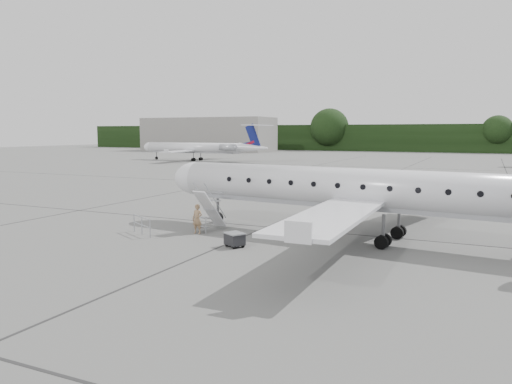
% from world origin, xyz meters
% --- Properties ---
extents(ground, '(320.00, 320.00, 0.00)m').
position_xyz_m(ground, '(0.00, 0.00, 0.00)').
color(ground, slate).
rests_on(ground, ground).
extents(treeline, '(260.00, 4.00, 8.00)m').
position_xyz_m(treeline, '(0.00, 130.00, 4.00)').
color(treeline, black).
rests_on(treeline, ground).
extents(terminal_building, '(40.00, 14.00, 10.00)m').
position_xyz_m(terminal_building, '(-70.00, 110.00, 5.00)').
color(terminal_building, gray).
rests_on(terminal_building, ground).
extents(main_regional_jet, '(32.05, 24.68, 7.65)m').
position_xyz_m(main_regional_jet, '(2.15, 4.72, 3.82)').
color(main_regional_jet, silver).
rests_on(main_regional_jet, ground).
extents(airstair, '(1.08, 2.20, 2.40)m').
position_xyz_m(airstair, '(-7.07, 3.56, 1.20)').
color(airstair, silver).
rests_on(airstair, ground).
extents(passenger, '(0.62, 0.41, 1.69)m').
position_xyz_m(passenger, '(-7.21, 2.36, 0.85)').
color(passenger, '#8B6C4C').
rests_on(passenger, ground).
extents(safety_railing, '(1.97, 1.13, 1.00)m').
position_xyz_m(safety_railing, '(-9.90, 0.80, 0.50)').
color(safety_railing, '#999DA1').
rests_on(safety_railing, ground).
extents(baggage_cart, '(1.16, 1.10, 0.79)m').
position_xyz_m(baggage_cart, '(-3.75, 0.31, 0.40)').
color(baggage_cart, black).
rests_on(baggage_cart, ground).
extents(bg_regional_left, '(28.22, 20.83, 7.21)m').
position_xyz_m(bg_regional_left, '(-46.48, 64.20, 3.60)').
color(bg_regional_left, silver).
rests_on(bg_regional_left, ground).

